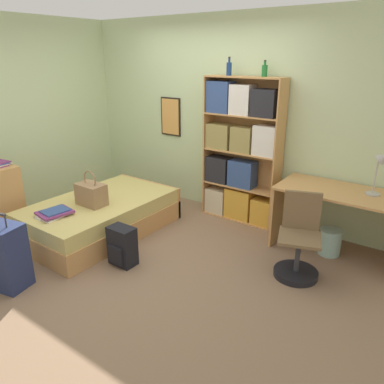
{
  "coord_description": "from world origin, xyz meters",
  "views": [
    {
      "loc": [
        2.75,
        -2.78,
        2.1
      ],
      "look_at": [
        0.61,
        0.18,
        0.75
      ],
      "focal_mm": 35.0,
      "sensor_mm": 36.0,
      "label": 1
    }
  ],
  "objects_px": {
    "suitcase": "(4,256)",
    "bottle_brown": "(265,70)",
    "handbag": "(91,194)",
    "backpack": "(122,246)",
    "desk_chair": "(298,250)",
    "bed": "(102,216)",
    "desk": "(341,210)",
    "desk_lamp": "(382,165)",
    "bottle_green": "(229,68)",
    "bookcase": "(239,154)",
    "book_stack_on_bed": "(55,213)",
    "waste_bin": "(330,242)"
  },
  "relations": [
    {
      "from": "suitcase",
      "to": "desk_lamp",
      "type": "xyz_separation_m",
      "value": [
        2.67,
        2.56,
        0.74
      ]
    },
    {
      "from": "book_stack_on_bed",
      "to": "bookcase",
      "type": "height_order",
      "value": "bookcase"
    },
    {
      "from": "book_stack_on_bed",
      "to": "waste_bin",
      "type": "xyz_separation_m",
      "value": [
        2.53,
        1.71,
        -0.31
      ]
    },
    {
      "from": "handbag",
      "to": "bottle_green",
      "type": "relative_size",
      "value": 1.93
    },
    {
      "from": "desk",
      "to": "desk_lamp",
      "type": "bearing_deg",
      "value": 12.67
    },
    {
      "from": "backpack",
      "to": "bottle_green",
      "type": "bearing_deg",
      "value": 83.82
    },
    {
      "from": "bookcase",
      "to": "bottle_green",
      "type": "relative_size",
      "value": 8.49
    },
    {
      "from": "suitcase",
      "to": "backpack",
      "type": "xyz_separation_m",
      "value": [
        0.6,
        0.93,
        -0.11
      ]
    },
    {
      "from": "suitcase",
      "to": "bottle_green",
      "type": "relative_size",
      "value": 3.52
    },
    {
      "from": "desk",
      "to": "desk_chair",
      "type": "xyz_separation_m",
      "value": [
        -0.2,
        -0.67,
        -0.25
      ]
    },
    {
      "from": "handbag",
      "to": "bottle_green",
      "type": "distance_m",
      "value": 2.25
    },
    {
      "from": "bottle_green",
      "to": "desk",
      "type": "height_order",
      "value": "bottle_green"
    },
    {
      "from": "book_stack_on_bed",
      "to": "bottle_brown",
      "type": "height_order",
      "value": "bottle_brown"
    },
    {
      "from": "bookcase",
      "to": "desk",
      "type": "height_order",
      "value": "bookcase"
    },
    {
      "from": "suitcase",
      "to": "bottle_brown",
      "type": "bearing_deg",
      "value": 65.39
    },
    {
      "from": "bottle_green",
      "to": "bottle_brown",
      "type": "relative_size",
      "value": 1.19
    },
    {
      "from": "backpack",
      "to": "desk_chair",
      "type": "bearing_deg",
      "value": 29.83
    },
    {
      "from": "handbag",
      "to": "suitcase",
      "type": "bearing_deg",
      "value": -83.79
    },
    {
      "from": "handbag",
      "to": "waste_bin",
      "type": "relative_size",
      "value": 1.44
    },
    {
      "from": "bookcase",
      "to": "desk_chair",
      "type": "relative_size",
      "value": 2.21
    },
    {
      "from": "handbag",
      "to": "waste_bin",
      "type": "xyz_separation_m",
      "value": [
        2.44,
        1.26,
        -0.41
      ]
    },
    {
      "from": "bookcase",
      "to": "desk",
      "type": "bearing_deg",
      "value": -7.99
    },
    {
      "from": "backpack",
      "to": "suitcase",
      "type": "bearing_deg",
      "value": -123.11
    },
    {
      "from": "handbag",
      "to": "bottle_brown",
      "type": "bearing_deg",
      "value": 48.5
    },
    {
      "from": "bottle_brown",
      "to": "desk",
      "type": "bearing_deg",
      "value": -11.74
    },
    {
      "from": "desk_lamp",
      "to": "backpack",
      "type": "height_order",
      "value": "desk_lamp"
    },
    {
      "from": "book_stack_on_bed",
      "to": "suitcase",
      "type": "xyz_separation_m",
      "value": [
        0.21,
        -0.72,
        -0.13
      ]
    },
    {
      "from": "bookcase",
      "to": "book_stack_on_bed",
      "type": "bearing_deg",
      "value": -121.44
    },
    {
      "from": "backpack",
      "to": "bottle_brown",
      "type": "bearing_deg",
      "value": 70.3
    },
    {
      "from": "book_stack_on_bed",
      "to": "desk_lamp",
      "type": "distance_m",
      "value": 3.47
    },
    {
      "from": "bed",
      "to": "desk_lamp",
      "type": "height_order",
      "value": "desk_lamp"
    },
    {
      "from": "bottle_brown",
      "to": "desk_lamp",
      "type": "bearing_deg",
      "value": -6.61
    },
    {
      "from": "bookcase",
      "to": "desk_lamp",
      "type": "xyz_separation_m",
      "value": [
        1.68,
        -0.13,
        0.17
      ]
    },
    {
      "from": "desk_lamp",
      "to": "waste_bin",
      "type": "height_order",
      "value": "desk_lamp"
    },
    {
      "from": "suitcase",
      "to": "bottle_brown",
      "type": "relative_size",
      "value": 4.18
    },
    {
      "from": "bed",
      "to": "handbag",
      "type": "relative_size",
      "value": 4.36
    },
    {
      "from": "suitcase",
      "to": "desk_chair",
      "type": "distance_m",
      "value": 2.83
    },
    {
      "from": "handbag",
      "to": "desk_chair",
      "type": "bearing_deg",
      "value": 15.84
    },
    {
      "from": "suitcase",
      "to": "waste_bin",
      "type": "xyz_separation_m",
      "value": [
        2.31,
        2.43,
        -0.17
      ]
    },
    {
      "from": "backpack",
      "to": "desk",
      "type": "bearing_deg",
      "value": 41.72
    },
    {
      "from": "backpack",
      "to": "desk_lamp",
      "type": "bearing_deg",
      "value": 38.45
    },
    {
      "from": "bookcase",
      "to": "desk_lamp",
      "type": "relative_size",
      "value": 3.82
    },
    {
      "from": "backpack",
      "to": "book_stack_on_bed",
      "type": "bearing_deg",
      "value": -165.84
    },
    {
      "from": "bed",
      "to": "desk_chair",
      "type": "xyz_separation_m",
      "value": [
        2.34,
        0.49,
        0.06
      ]
    },
    {
      "from": "backpack",
      "to": "handbag",
      "type": "bearing_deg",
      "value": 161.52
    },
    {
      "from": "bookcase",
      "to": "bed",
      "type": "bearing_deg",
      "value": -130.67
    },
    {
      "from": "desk_chair",
      "to": "bookcase",
      "type": "bearing_deg",
      "value": 143.61
    },
    {
      "from": "suitcase",
      "to": "bottle_green",
      "type": "height_order",
      "value": "bottle_green"
    },
    {
      "from": "bottle_brown",
      "to": "waste_bin",
      "type": "height_order",
      "value": "bottle_brown"
    },
    {
      "from": "bottle_green",
      "to": "desk",
      "type": "distance_m",
      "value": 2.12
    }
  ]
}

